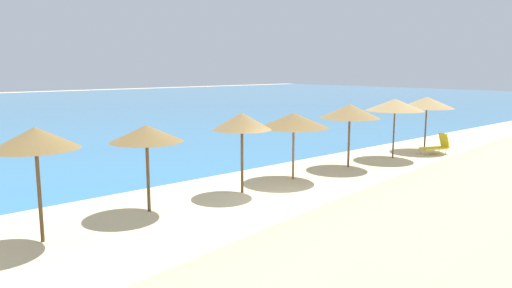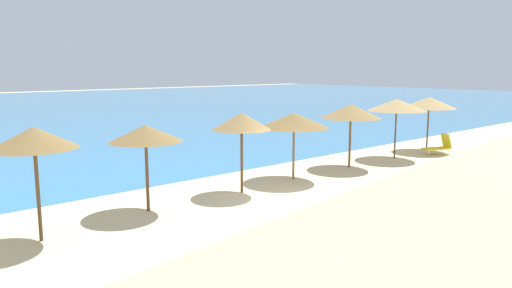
{
  "view_description": "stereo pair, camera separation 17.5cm",
  "coord_description": "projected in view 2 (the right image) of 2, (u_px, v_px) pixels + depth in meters",
  "views": [
    {
      "loc": [
        -10.32,
        -9.46,
        4.13
      ],
      "look_at": [
        0.55,
        2.82,
        1.49
      ],
      "focal_mm": 33.34,
      "sensor_mm": 36.0,
      "label": 1
    },
    {
      "loc": [
        -10.19,
        -9.57,
        4.13
      ],
      "look_at": [
        0.55,
        2.82,
        1.49
      ],
      "focal_mm": 33.34,
      "sensor_mm": 36.0,
      "label": 2
    }
  ],
  "objects": [
    {
      "name": "beach_umbrella_3",
      "position": [
        146.0,
        134.0,
        13.5
      ],
      "size": [
        2.09,
        2.09,
        2.53
      ],
      "color": "brown",
      "rests_on": "ground_plane"
    },
    {
      "name": "beach_umbrella_2",
      "position": [
        34.0,
        138.0,
        11.06
      ],
      "size": [
        2.02,
        2.02,
        2.78
      ],
      "color": "brown",
      "rests_on": "ground_plane"
    },
    {
      "name": "beach_umbrella_6",
      "position": [
        351.0,
        111.0,
        19.59
      ],
      "size": [
        2.48,
        2.48,
        2.65
      ],
      "color": "brown",
      "rests_on": "ground_plane"
    },
    {
      "name": "beach_umbrella_8",
      "position": [
        429.0,
        103.0,
        23.62
      ],
      "size": [
        2.63,
        2.63,
        2.7
      ],
      "color": "brown",
      "rests_on": "ground_plane"
    },
    {
      "name": "lounge_chair_0",
      "position": [
        439.0,
        146.0,
        22.9
      ],
      "size": [
        1.48,
        1.07,
        0.99
      ],
      "rotation": [
        0.0,
        0.0,
        1.16
      ],
      "color": "yellow",
      "rests_on": "ground_plane"
    },
    {
      "name": "ground_plane",
      "position": [
        303.0,
        206.0,
        14.38
      ],
      "size": [
        160.0,
        160.0,
        0.0
      ],
      "primitive_type": "plane",
      "color": "beige"
    },
    {
      "name": "beach_umbrella_4",
      "position": [
        242.0,
        121.0,
        15.52
      ],
      "size": [
        1.95,
        1.95,
        2.68
      ],
      "color": "brown",
      "rests_on": "ground_plane"
    },
    {
      "name": "beach_umbrella_7",
      "position": [
        397.0,
        105.0,
        21.56
      ],
      "size": [
        2.64,
        2.64,
        2.74
      ],
      "color": "brown",
      "rests_on": "ground_plane"
    },
    {
      "name": "beach_umbrella_5",
      "position": [
        294.0,
        120.0,
        17.43
      ],
      "size": [
        2.59,
        2.59,
        2.5
      ],
      "color": "brown",
      "rests_on": "ground_plane"
    }
  ]
}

